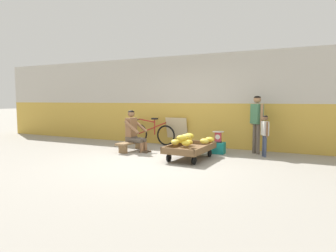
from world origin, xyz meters
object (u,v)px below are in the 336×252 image
at_px(banana_cart, 190,149).
at_px(customer_adult, 257,118).
at_px(weighing_scale, 218,137).
at_px(low_bench, 132,144).
at_px(sign_board, 177,131).
at_px(vendor_seated, 134,131).
at_px(plastic_crate, 218,148).
at_px(customer_child, 265,131).
at_px(bicycle_near_left, 152,133).

xyz_separation_m(banana_cart, customer_adult, (1.34, 1.39, 0.71)).
height_order(weighing_scale, customer_adult, customer_adult).
bearing_deg(customer_adult, low_bench, -161.85).
xyz_separation_m(banana_cart, weighing_scale, (0.42, 1.00, 0.21)).
bearing_deg(sign_board, low_bench, -116.72).
bearing_deg(vendor_seated, low_bench, 176.51).
bearing_deg(plastic_crate, customer_adult, 23.16).
height_order(customer_adult, customer_child, customer_adult).
bearing_deg(low_bench, customer_adult, 18.15).
relative_size(low_bench, sign_board, 1.27).
xyz_separation_m(plastic_crate, bicycle_near_left, (-2.34, 0.64, 0.20)).
bearing_deg(weighing_scale, sign_board, 151.90).
height_order(plastic_crate, customer_adult, customer_adult).
bearing_deg(bicycle_near_left, low_bench, -87.78).
bearing_deg(customer_adult, sign_board, 170.14).
height_order(banana_cart, bicycle_near_left, bicycle_near_left).
xyz_separation_m(weighing_scale, customer_adult, (0.92, 0.40, 0.50)).
relative_size(bicycle_near_left, customer_adult, 1.08).
height_order(sign_board, customer_adult, customer_adult).
bearing_deg(plastic_crate, low_bench, -163.96).
distance_m(plastic_crate, weighing_scale, 0.30).
xyz_separation_m(bicycle_near_left, customer_child, (3.52, -0.58, 0.29)).
bearing_deg(sign_board, banana_cart, -58.19).
bearing_deg(bicycle_near_left, vendor_seated, -83.96).
bearing_deg(vendor_seated, customer_adult, 18.71).
bearing_deg(customer_adult, banana_cart, -133.86).
bearing_deg(customer_child, bicycle_near_left, 170.61).
relative_size(banana_cart, plastic_crate, 4.12).
bearing_deg(sign_board, customer_adult, -9.86).
relative_size(vendor_seated, weighing_scale, 3.80).
relative_size(vendor_seated, customer_child, 1.09).
distance_m(vendor_seated, sign_board, 1.63).
bearing_deg(vendor_seated, bicycle_near_left, 96.04).
relative_size(vendor_seated, bicycle_near_left, 0.69).
bearing_deg(plastic_crate, vendor_seated, -163.23).
distance_m(plastic_crate, customer_adult, 1.29).
bearing_deg(bicycle_near_left, weighing_scale, -15.34).
relative_size(vendor_seated, sign_board, 1.30).
xyz_separation_m(plastic_crate, customer_child, (1.17, 0.06, 0.50)).
distance_m(vendor_seated, bicycle_near_left, 1.33).
bearing_deg(low_bench, customer_child, 11.73).
bearing_deg(vendor_seated, banana_cart, -10.57).
relative_size(plastic_crate, sign_board, 0.41).
height_order(plastic_crate, weighing_scale, weighing_scale).
bearing_deg(customer_child, weighing_scale, -177.00).
bearing_deg(bicycle_near_left, customer_adult, -4.31).
height_order(vendor_seated, bicycle_near_left, vendor_seated).
bearing_deg(plastic_crate, customer_child, 2.94).
relative_size(banana_cart, customer_adult, 0.97).
bearing_deg(banana_cart, weighing_scale, 67.40).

